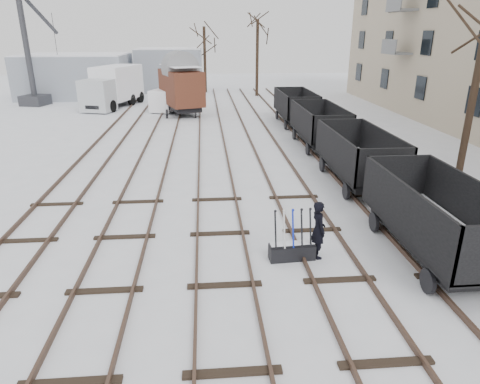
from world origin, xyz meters
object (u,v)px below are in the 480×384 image
at_px(lorry, 113,86).
at_px(box_van_wagon, 181,86).
at_px(worker, 318,230).
at_px(freight_wagon_a, 434,229).
at_px(panel_van, 170,99).
at_px(crane, 32,75).
at_px(ground_frame, 292,250).

bearing_deg(lorry, box_van_wagon, -17.48).
bearing_deg(worker, box_van_wagon, 3.34).
xyz_separation_m(worker, freight_wagon_a, (3.27, -0.26, 0.01)).
bearing_deg(panel_van, worker, -54.04).
bearing_deg(crane, panel_van, -2.19).
distance_m(worker, lorry, 29.49).
bearing_deg(panel_van, ground_frame, -55.70).
relative_size(worker, freight_wagon_a, 0.31).
height_order(box_van_wagon, lorry, box_van_wagon).
bearing_deg(ground_frame, worker, 3.52).
bearing_deg(worker, crane, 23.24).
xyz_separation_m(box_van_wagon, lorry, (-5.95, 4.12, -0.42)).
bearing_deg(worker, freight_wagon_a, -103.01).
xyz_separation_m(ground_frame, freight_wagon_a, (4.02, -0.16, 0.58)).
xyz_separation_m(worker, crane, (-18.03, 29.26, 1.78)).
bearing_deg(ground_frame, panel_van, 97.43).
bearing_deg(freight_wagon_a, worker, 175.40).
distance_m(freight_wagon_a, panel_van, 27.22).
bearing_deg(ground_frame, freight_wagon_a, -6.40).
height_order(lorry, panel_van, lorry).
xyz_separation_m(freight_wagon_a, crane, (-21.31, 29.52, 1.76)).
bearing_deg(panel_van, freight_wagon_a, -47.44).
bearing_deg(lorry, crane, -177.04).
height_order(freight_wagon_a, box_van_wagon, box_van_wagon).
bearing_deg(freight_wagon_a, panel_van, 109.76).
distance_m(ground_frame, worker, 0.94).
xyz_separation_m(lorry, crane, (-7.24, 1.84, 0.88)).
bearing_deg(crane, box_van_wagon, -8.61).
relative_size(worker, lorry, 0.22).
relative_size(ground_frame, worker, 0.88).
distance_m(worker, crane, 34.42).
relative_size(freight_wagon_a, lorry, 0.71).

